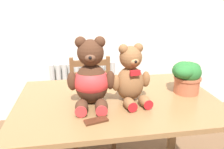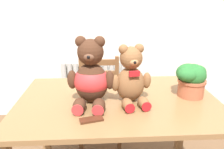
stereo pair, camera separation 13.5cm
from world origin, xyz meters
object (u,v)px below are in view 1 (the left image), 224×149
at_px(teddy_bear_left, 91,78).
at_px(potted_plant, 187,75).
at_px(teddy_bear_right, 131,77).
at_px(wooden_chair_behind, 92,100).
at_px(chocolate_bar, 96,121).

xyz_separation_m(teddy_bear_left, potted_plant, (0.66, 0.06, -0.04)).
relative_size(teddy_bear_right, potted_plant, 1.68).
xyz_separation_m(teddy_bear_right, potted_plant, (0.41, 0.06, -0.03)).
bearing_deg(wooden_chair_behind, teddy_bear_right, 105.24).
height_order(teddy_bear_right, potted_plant, teddy_bear_right).
height_order(teddy_bear_left, chocolate_bar, teddy_bear_left).
distance_m(teddy_bear_left, teddy_bear_right, 0.25).
relative_size(teddy_bear_left, teddy_bear_right, 1.14).
relative_size(wooden_chair_behind, teddy_bear_right, 2.30).
bearing_deg(potted_plant, wooden_chair_behind, 131.87).
height_order(wooden_chair_behind, chocolate_bar, wooden_chair_behind).
distance_m(wooden_chair_behind, chocolate_bar, 1.03).
relative_size(wooden_chair_behind, potted_plant, 3.86).
height_order(teddy_bear_right, chocolate_bar, teddy_bear_right).
bearing_deg(wooden_chair_behind, chocolate_bar, 87.60).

